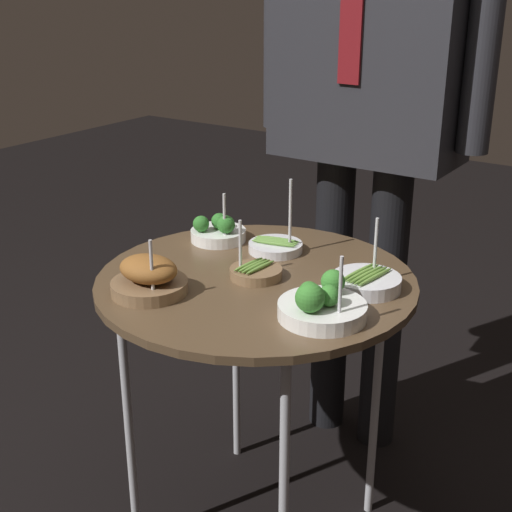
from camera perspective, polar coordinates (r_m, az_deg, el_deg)
serving_cart at (r=1.56m, az=0.00°, el=-3.26°), size 0.70×0.70×0.68m
bowl_asparagus_mid_left at (r=1.68m, az=1.59°, el=0.81°), size 0.13×0.13×0.18m
bowl_roast_mid_right at (r=1.47m, az=-8.56°, el=-1.74°), size 0.16×0.16×0.13m
bowl_asparagus_center at (r=1.50m, az=8.82°, el=-2.04°), size 0.15×0.15×0.14m
bowl_broccoli_near_rim at (r=1.36m, az=5.25°, el=-3.90°), size 0.17×0.17×0.14m
bowl_asparagus_back_left at (r=1.54m, az=-0.19°, el=-1.25°), size 0.11×0.11×0.13m
bowl_broccoli_front_left at (r=1.75m, az=-3.07°, el=1.97°), size 0.14×0.14×0.13m
waiter_figure at (r=1.86m, az=9.18°, el=14.87°), size 0.63×0.24×1.71m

